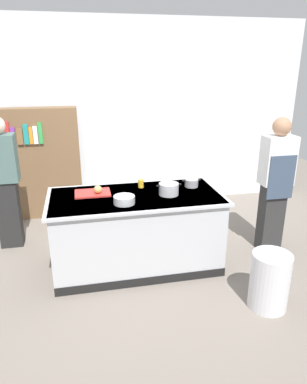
# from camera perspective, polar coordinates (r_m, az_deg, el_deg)

# --- Properties ---
(ground_plane) EXTENTS (10.00, 10.00, 0.00)m
(ground_plane) POSITION_cam_1_polar(r_m,az_deg,el_deg) (4.41, -2.69, -11.56)
(ground_plane) COLOR slate
(back_wall) EXTENTS (6.40, 0.12, 3.00)m
(back_wall) POSITION_cam_1_polar(r_m,az_deg,el_deg) (5.89, -6.38, 12.04)
(back_wall) COLOR silver
(back_wall) RESTS_ON ground_plane
(counter_island) EXTENTS (1.98, 0.98, 0.90)m
(counter_island) POSITION_cam_1_polar(r_m,az_deg,el_deg) (4.18, -2.79, -6.13)
(counter_island) COLOR #B7BABF
(counter_island) RESTS_ON ground_plane
(cutting_board) EXTENTS (0.40, 0.28, 0.02)m
(cutting_board) POSITION_cam_1_polar(r_m,az_deg,el_deg) (4.10, -9.80, -0.17)
(cutting_board) COLOR red
(cutting_board) RESTS_ON counter_island
(onion) EXTENTS (0.09, 0.09, 0.09)m
(onion) POSITION_cam_1_polar(r_m,az_deg,el_deg) (4.04, -8.96, 0.41)
(onion) COLOR tan
(onion) RESTS_ON cutting_board
(stock_pot) EXTENTS (0.29, 0.22, 0.13)m
(stock_pot) POSITION_cam_1_polar(r_m,az_deg,el_deg) (4.01, 2.48, 0.49)
(stock_pot) COLOR #B7BABF
(stock_pot) RESTS_ON counter_island
(sauce_pan) EXTENTS (0.23, 0.16, 0.09)m
(sauce_pan) POSITION_cam_1_polar(r_m,az_deg,el_deg) (4.30, 6.14, 1.49)
(sauce_pan) COLOR #99999E
(sauce_pan) RESTS_ON counter_island
(mixing_bowl) EXTENTS (0.23, 0.23, 0.09)m
(mixing_bowl) POSITION_cam_1_polar(r_m,az_deg,el_deg) (3.77, -4.76, -1.26)
(mixing_bowl) COLOR #B7BABF
(mixing_bowl) RESTS_ON counter_island
(juice_cup) EXTENTS (0.07, 0.07, 0.10)m
(juice_cup) POSITION_cam_1_polar(r_m,az_deg,el_deg) (4.25, -2.05, 1.38)
(juice_cup) COLOR yellow
(juice_cup) RESTS_ON counter_island
(trash_bin) EXTENTS (0.38, 0.38, 0.59)m
(trash_bin) POSITION_cam_1_polar(r_m,az_deg,el_deg) (3.76, 18.22, -13.47)
(trash_bin) COLOR silver
(trash_bin) RESTS_ON ground_plane
(person_chef) EXTENTS (0.38, 0.25, 1.72)m
(person_chef) POSITION_cam_1_polar(r_m,az_deg,el_deg) (4.63, 19.03, 1.40)
(person_chef) COLOR #2C2C2C
(person_chef) RESTS_ON ground_plane
(person_guest) EXTENTS (0.38, 0.24, 1.72)m
(person_guest) POSITION_cam_1_polar(r_m,az_deg,el_deg) (4.86, -22.98, 1.71)
(person_guest) COLOR black
(person_guest) RESTS_ON ground_plane
(bookshelf) EXTENTS (1.10, 0.31, 1.70)m
(bookshelf) POSITION_cam_1_polar(r_m,az_deg,el_deg) (5.72, -17.25, 4.40)
(bookshelf) COLOR brown
(bookshelf) RESTS_ON ground_plane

